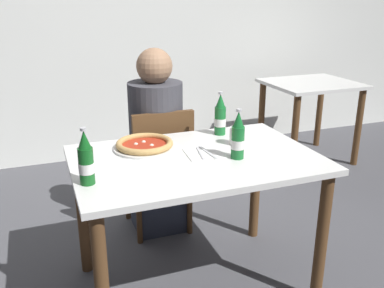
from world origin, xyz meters
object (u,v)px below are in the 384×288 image
object	(u,v)px
dining_table_main	(195,178)
beer_bottle_left	(220,117)
diner_seated	(157,147)
beer_bottle_right	(238,138)
paper_cup	(236,136)
napkin_with_cutlery	(204,153)
chair_behind_table	(159,164)
dining_table_background	(310,99)
beer_bottle_center	(86,161)
pizza_margherita_near	(145,145)

from	to	relation	value
dining_table_main	beer_bottle_left	xyz separation A→B (m)	(0.26, 0.29, 0.22)
diner_seated	beer_bottle_left	world-z (taller)	diner_seated
beer_bottle_right	paper_cup	world-z (taller)	beer_bottle_right
beer_bottle_left	napkin_with_cutlery	bearing A→B (deg)	-127.47
napkin_with_cutlery	paper_cup	bearing A→B (deg)	19.45
chair_behind_table	diner_seated	size ratio (longest dim) A/B	0.70
chair_behind_table	dining_table_background	distance (m)	1.88
beer_bottle_left	beer_bottle_right	distance (m)	0.38
chair_behind_table	paper_cup	xyz separation A→B (m)	(0.28, -0.51, 0.32)
diner_seated	napkin_with_cutlery	distance (m)	0.66
dining_table_background	beer_bottle_left	size ratio (longest dim) A/B	3.24
dining_table_background	beer_bottle_center	distance (m)	2.72
beer_bottle_right	napkin_with_cutlery	xyz separation A→B (m)	(-0.13, 0.11, -0.10)
beer_bottle_center	beer_bottle_right	xyz separation A→B (m)	(0.72, 0.05, 0.00)
diner_seated	pizza_margherita_near	distance (m)	0.53
diner_seated	beer_bottle_center	size ratio (longest dim) A/B	4.89
pizza_margherita_near	paper_cup	bearing A→B (deg)	-12.21
pizza_margherita_near	paper_cup	world-z (taller)	paper_cup
diner_seated	beer_bottle_right	size ratio (longest dim) A/B	4.89
beer_bottle_center	beer_bottle_right	distance (m)	0.73
diner_seated	napkin_with_cutlery	size ratio (longest dim) A/B	6.23
chair_behind_table	beer_bottle_left	size ratio (longest dim) A/B	3.44
beer_bottle_center	chair_behind_table	bearing A→B (deg)	54.84
beer_bottle_left	paper_cup	distance (m)	0.20
napkin_with_cutlery	dining_table_main	bearing A→B (deg)	-158.10
chair_behind_table	beer_bottle_center	world-z (taller)	beer_bottle_center
pizza_margherita_near	paper_cup	size ratio (longest dim) A/B	3.39
paper_cup	beer_bottle_left	bearing A→B (deg)	92.85
dining_table_main	paper_cup	world-z (taller)	paper_cup
paper_cup	pizza_margherita_near	bearing A→B (deg)	167.79
dining_table_main	chair_behind_table	size ratio (longest dim) A/B	1.41
chair_behind_table	pizza_margherita_near	world-z (taller)	chair_behind_table
pizza_margherita_near	beer_bottle_center	size ratio (longest dim) A/B	1.30
dining_table_main	diner_seated	distance (m)	0.66
diner_seated	beer_bottle_center	distance (m)	0.99
beer_bottle_left	beer_bottle_right	bearing A→B (deg)	-101.24
chair_behind_table	beer_bottle_left	distance (m)	0.56
dining_table_main	paper_cup	bearing A→B (deg)	19.96
pizza_margherita_near	beer_bottle_left	size ratio (longest dim) A/B	1.30
pizza_margherita_near	beer_bottle_left	xyz separation A→B (m)	(0.47, 0.09, 0.08)
beer_bottle_center	paper_cup	bearing A→B (deg)	16.13
diner_seated	paper_cup	size ratio (longest dim) A/B	12.73
dining_table_main	dining_table_background	distance (m)	2.20
chair_behind_table	pizza_margherita_near	bearing A→B (deg)	64.71
beer_bottle_center	napkin_with_cutlery	size ratio (longest dim) A/B	1.27
beer_bottle_left	beer_bottle_center	bearing A→B (deg)	-152.01
dining_table_background	napkin_with_cutlery	distance (m)	2.15
chair_behind_table	beer_bottle_right	bearing A→B (deg)	105.76
dining_table_main	napkin_with_cutlery	world-z (taller)	napkin_with_cutlery
dining_table_main	chair_behind_table	world-z (taller)	chair_behind_table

